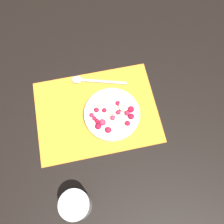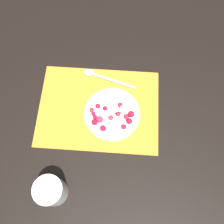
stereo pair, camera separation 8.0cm
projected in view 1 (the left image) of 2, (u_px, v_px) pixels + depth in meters
ground_plane at (97, 112)px, 0.84m from camera, size 3.00×3.00×0.00m
placemat at (97, 111)px, 0.84m from camera, size 0.40×0.30×0.01m
fruit_bowl at (112, 114)px, 0.82m from camera, size 0.18×0.18×0.05m
spoon at (88, 80)px, 0.88m from camera, size 0.19×0.07×0.01m
drinking_glass at (76, 205)px, 0.69m from camera, size 0.08×0.08×0.10m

